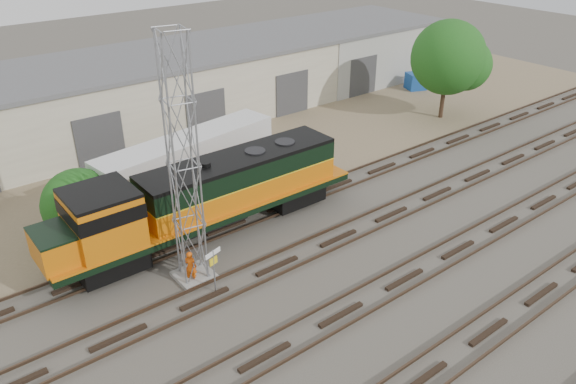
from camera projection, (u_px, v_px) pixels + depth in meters
ground at (359, 252)px, 28.09m from camera, size 140.00×140.00×0.00m
dirt_strip at (205, 156)px, 38.52m from camera, size 80.00×16.00×0.02m
tracks at (404, 279)px, 25.97m from camera, size 80.00×20.40×0.28m
warehouse at (149, 90)px, 42.86m from camera, size 58.40×10.40×5.30m
locomotive at (203, 197)px, 28.30m from camera, size 16.91×2.97×4.06m
signal_tower at (184, 170)px, 23.66m from camera, size 1.68×1.68×11.43m
sign_post at (214, 263)px, 24.56m from camera, size 0.89×0.29×2.23m
worker at (190, 267)px, 25.61m from camera, size 0.70×0.69×1.62m
semi_trailer at (192, 157)px, 32.99m from camera, size 11.70×3.95×3.53m
dumpster_blue at (416, 81)px, 51.50m from camera, size 2.04×1.98×1.50m
dumpster_red at (418, 71)px, 54.75m from camera, size 1.82×1.75×1.40m
tree_mid at (85, 207)px, 28.96m from camera, size 4.04×3.84×3.84m
tree_east at (453, 59)px, 43.04m from camera, size 6.00×5.71×7.72m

